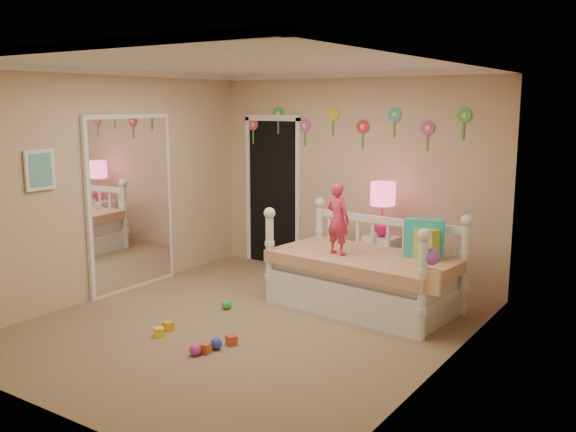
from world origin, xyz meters
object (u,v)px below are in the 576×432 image
Objects in this scene: daybed at (364,260)px; nightstand at (381,263)px; child at (338,219)px; table_lamp at (383,201)px.

nightstand is at bearing 105.65° from daybed.
daybed is 3.02× the size of nightstand.
nightstand is at bearing -87.53° from child.
child is at bearing -92.93° from nightstand.
nightstand is (-0.13, 0.72, -0.21)m from daybed.
daybed is at bearing -79.69° from table_lamp.
child is 1.11m from nightstand.
table_lamp reaches higher than nightstand.
table_lamp is at bearing 105.65° from daybed.
child is 0.89m from table_lamp.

